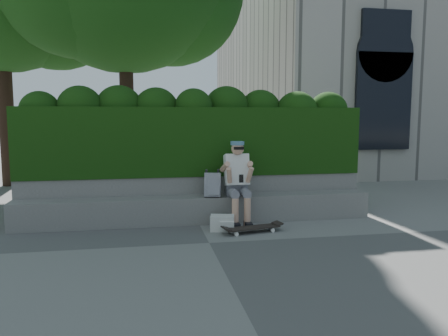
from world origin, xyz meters
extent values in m
plane|color=slate|center=(0.00, 0.00, 0.00)|extent=(80.00, 80.00, 0.00)
cube|color=gray|center=(0.00, 1.25, 0.23)|extent=(6.00, 0.45, 0.45)
cube|color=gray|center=(0.00, 1.73, 0.38)|extent=(6.00, 0.50, 0.75)
cube|color=black|center=(0.00, 1.95, 1.35)|extent=(6.00, 1.00, 1.20)
cylinder|color=black|center=(-1.27, 5.22, 1.62)|extent=(0.34, 0.34, 3.23)
cylinder|color=black|center=(-4.34, 6.15, 1.56)|extent=(0.37, 0.37, 3.11)
cube|color=slate|center=(0.64, 1.20, 0.56)|extent=(0.36, 0.26, 0.22)
cube|color=silver|center=(0.64, 1.13, 0.90)|extent=(0.40, 0.32, 0.55)
sphere|color=tan|center=(0.64, 1.06, 1.26)|extent=(0.21, 0.21, 0.21)
cylinder|color=teal|center=(0.64, 1.08, 1.35)|extent=(0.23, 0.23, 0.06)
cube|color=black|center=(0.64, 0.78, 0.80)|extent=(0.07, 0.02, 0.13)
cylinder|color=tan|center=(0.54, 0.76, 0.24)|extent=(0.11, 0.11, 0.47)
cylinder|color=tan|center=(0.74, 0.76, 0.24)|extent=(0.11, 0.11, 0.47)
cube|color=black|center=(0.54, 0.70, 0.05)|extent=(0.10, 0.26, 0.10)
cube|color=black|center=(0.74, 0.70, 0.05)|extent=(0.10, 0.26, 0.10)
cube|color=black|center=(0.74, 0.42, 0.08)|extent=(0.89, 0.38, 0.02)
cylinder|color=silver|center=(0.46, 0.27, 0.03)|extent=(0.07, 0.04, 0.06)
cylinder|color=silver|center=(0.42, 0.46, 0.03)|extent=(0.07, 0.04, 0.06)
cylinder|color=silver|center=(1.06, 0.39, 0.03)|extent=(0.07, 0.04, 0.06)
cylinder|color=silver|center=(1.02, 0.57, 0.03)|extent=(0.07, 0.04, 0.06)
cube|color=#A1A0A4|center=(0.23, 1.15, 0.65)|extent=(0.30, 0.20, 0.40)
cube|color=silver|center=(0.31, 0.64, 0.12)|extent=(0.42, 0.34, 0.24)
camera|label=1|loc=(-0.89, -5.97, 1.78)|focal=35.00mm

